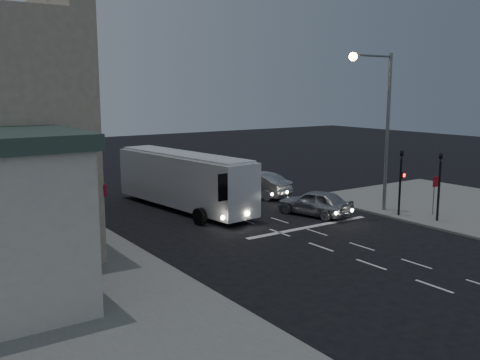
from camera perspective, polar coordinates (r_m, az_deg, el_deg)
ground at (r=25.55m, az=7.08°, el=-6.58°), size 120.00×120.00×0.00m
road_markings at (r=28.78m, az=4.62°, el=-4.67°), size 8.00×30.55×0.01m
tour_bus at (r=31.99m, az=-6.05°, el=0.10°), size 3.56×11.27×3.39m
car_suv at (r=30.71m, az=8.00°, el=-2.40°), size 2.82×4.69×1.50m
car_sedan_a at (r=35.78m, az=1.60°, el=-0.49°), size 3.20×5.26×1.64m
car_sedan_b at (r=40.32m, az=-2.88°, el=0.48°), size 3.03×5.12×1.39m
traffic_signal_main at (r=30.98m, az=16.78°, el=0.53°), size 0.25×0.35×4.10m
traffic_signal_side at (r=30.37m, az=20.52°, el=0.15°), size 0.18×0.15×4.10m
regulatory_sign at (r=31.86m, az=20.05°, el=-0.91°), size 0.45×0.12×2.20m
streetlight at (r=31.37m, az=14.75°, el=6.82°), size 3.32×0.44×9.00m
street_tree at (r=34.39m, az=-20.76°, el=4.67°), size 4.00×4.00×6.20m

